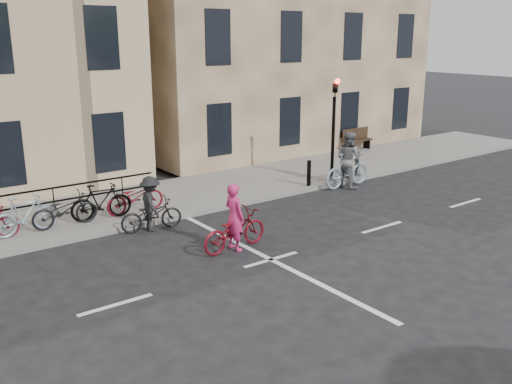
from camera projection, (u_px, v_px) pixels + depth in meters
ground at (271, 260)px, 13.85m from camera, size 120.00×120.00×0.00m
sidewalk at (30, 224)px, 16.17m from camera, size 46.00×4.00×0.15m
building_east at (253, 14)px, 27.40m from camera, size 14.00×10.00×12.00m
traffic_light at (334, 117)px, 20.10m from camera, size 0.18×0.30×3.90m
bollard_east at (309, 173)px, 19.84m from camera, size 0.14×0.14×0.90m
bollard_west at (357, 164)px, 21.22m from camera, size 0.14×0.14×0.90m
bench at (356, 138)px, 25.96m from camera, size 1.60×0.41×0.97m
parked_bikes at (25, 216)px, 15.07m from camera, size 8.30×1.23×1.05m
cyclist_pink at (235, 227)px, 14.36m from camera, size 2.01×0.86×1.74m
cyclist_grey at (348, 165)px, 20.14m from camera, size 2.10×1.00×2.02m
cyclist_dark at (151, 209)px, 15.76m from camera, size 1.81×1.08×1.54m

